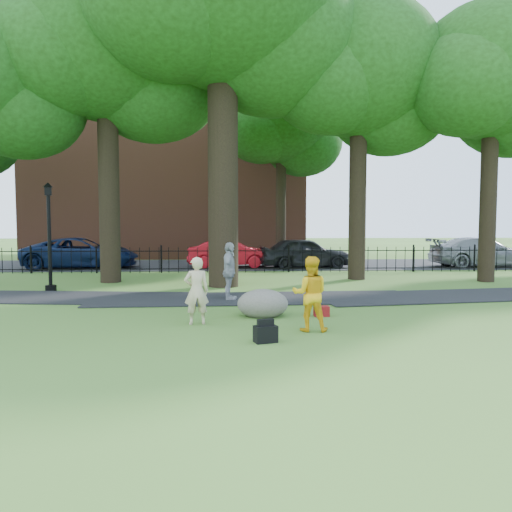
{
  "coord_description": "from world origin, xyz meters",
  "views": [
    {
      "loc": [
        0.36,
        -11.45,
        2.42
      ],
      "look_at": [
        0.98,
        2.0,
        1.47
      ],
      "focal_mm": 35.0,
      "sensor_mm": 36.0,
      "label": 1
    }
  ],
  "objects_px": {
    "man": "(310,294)",
    "lamppost": "(49,238)",
    "boulder": "(263,302)",
    "red_sedan": "(230,254)",
    "woman": "(196,291)",
    "big_tree": "(226,6)"
  },
  "relations": [
    {
      "from": "man",
      "to": "lamppost",
      "type": "relative_size",
      "value": 0.44
    },
    {
      "from": "lamppost",
      "to": "boulder",
      "type": "bearing_deg",
      "value": -54.2
    },
    {
      "from": "red_sedan",
      "to": "woman",
      "type": "bearing_deg",
      "value": 177.07
    },
    {
      "from": "boulder",
      "to": "lamppost",
      "type": "distance_m",
      "value": 8.74
    },
    {
      "from": "man",
      "to": "woman",
      "type": "bearing_deg",
      "value": -10.8
    },
    {
      "from": "big_tree",
      "to": "woman",
      "type": "xyz_separation_m",
      "value": [
        -0.63,
        -6.92,
        -9.35
      ]
    },
    {
      "from": "woman",
      "to": "man",
      "type": "bearing_deg",
      "value": 151.86
    },
    {
      "from": "woman",
      "to": "red_sedan",
      "type": "height_order",
      "value": "woman"
    },
    {
      "from": "big_tree",
      "to": "boulder",
      "type": "distance_m",
      "value": 11.51
    },
    {
      "from": "man",
      "to": "boulder",
      "type": "distance_m",
      "value": 2.01
    },
    {
      "from": "red_sedan",
      "to": "man",
      "type": "bearing_deg",
      "value": -173.25
    },
    {
      "from": "woman",
      "to": "red_sedan",
      "type": "xyz_separation_m",
      "value": [
        0.71,
        14.44,
        -0.07
      ]
    },
    {
      "from": "man",
      "to": "lamppost",
      "type": "bearing_deg",
      "value": -32.54
    },
    {
      "from": "man",
      "to": "red_sedan",
      "type": "relative_size",
      "value": 0.38
    },
    {
      "from": "woman",
      "to": "red_sedan",
      "type": "bearing_deg",
      "value": -102.92
    },
    {
      "from": "woman",
      "to": "lamppost",
      "type": "relative_size",
      "value": 0.42
    },
    {
      "from": "boulder",
      "to": "woman",
      "type": "bearing_deg",
      "value": -150.86
    },
    {
      "from": "big_tree",
      "to": "red_sedan",
      "type": "distance_m",
      "value": 12.05
    },
    {
      "from": "man",
      "to": "lamppost",
      "type": "xyz_separation_m",
      "value": [
        -8.0,
        6.66,
        1.01
      ]
    },
    {
      "from": "boulder",
      "to": "lamppost",
      "type": "relative_size",
      "value": 0.35
    },
    {
      "from": "boulder",
      "to": "red_sedan",
      "type": "bearing_deg",
      "value": 93.8
    },
    {
      "from": "big_tree",
      "to": "red_sedan",
      "type": "height_order",
      "value": "big_tree"
    }
  ]
}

